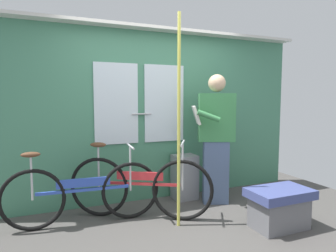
{
  "coord_description": "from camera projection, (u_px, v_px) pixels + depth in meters",
  "views": [
    {
      "loc": [
        -1.4,
        -2.68,
        1.46
      ],
      "look_at": [
        -0.1,
        0.49,
        1.14
      ],
      "focal_mm": 31.07,
      "sensor_mm": 36.0,
      "label": 1
    }
  ],
  "objects": [
    {
      "name": "trash_bin_by_wall",
      "position": [
        185.0,
        177.0,
        4.24
      ],
      "size": [
        0.33,
        0.28,
        0.64
      ],
      "primitive_type": "cube",
      "color": "gray",
      "rests_on": "ground_plane"
    },
    {
      "name": "ground_plane",
      "position": [
        194.0,
        236.0,
        3.14
      ],
      "size": [
        5.66,
        4.17,
        0.04
      ],
      "primitive_type": "cube",
      "color": "#474442"
    },
    {
      "name": "passenger_reading_newspaper",
      "position": [
        216.0,
        136.0,
        4.01
      ],
      "size": [
        0.64,
        0.59,
        1.79
      ],
      "rotation": [
        0.0,
        0.0,
        2.75
      ],
      "color": "slate",
      "rests_on": "ground_plane"
    },
    {
      "name": "train_door_wall",
      "position": [
        153.0,
        112.0,
        4.2
      ],
      "size": [
        4.66,
        0.28,
        2.44
      ],
      "color": "#427F60",
      "rests_on": "ground_plane"
    },
    {
      "name": "bicycle_near_door",
      "position": [
        139.0,
        187.0,
        3.53
      ],
      "size": [
        1.57,
        0.91,
        0.95
      ],
      "rotation": [
        0.0,
        0.0,
        -0.52
      ],
      "color": "black",
      "rests_on": "ground_plane"
    },
    {
      "name": "handrail_pole",
      "position": [
        179.0,
        122.0,
        3.25
      ],
      "size": [
        0.04,
        0.04,
        2.4
      ],
      "primitive_type": "cylinder",
      "color": "#C6C14C",
      "rests_on": "ground_plane"
    },
    {
      "name": "bicycle_leaning_behind",
      "position": [
        83.0,
        193.0,
        3.35
      ],
      "size": [
        1.79,
        0.44,
        0.91
      ],
      "rotation": [
        0.0,
        0.0,
        -0.07
      ],
      "color": "black",
      "rests_on": "ground_plane"
    },
    {
      "name": "bench_seat_corner",
      "position": [
        279.0,
        207.0,
        3.28
      ],
      "size": [
        0.7,
        0.44,
        0.45
      ],
      "color": "#3D477F",
      "rests_on": "ground_plane"
    }
  ]
}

